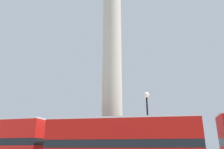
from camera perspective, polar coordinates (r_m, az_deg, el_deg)
monument_column at (r=24.01m, az=0.00°, el=1.15°), size 4.47×4.47×24.70m
bus_a at (r=16.52m, az=2.62°, el=-17.73°), size 11.09×3.57×4.16m
street_lamp at (r=19.39m, az=9.33°, el=-11.72°), size 0.51×0.51×6.82m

